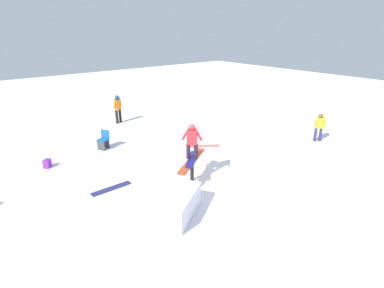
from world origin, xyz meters
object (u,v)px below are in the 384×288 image
at_px(loose_snowboard_navy, 111,188).
at_px(folding_chair, 104,140).
at_px(bystander_orange, 118,107).
at_px(loose_snowboard_coral, 204,146).
at_px(main_rider_on_rail, 192,142).
at_px(backpack_on_snow, 47,164).
at_px(rail_feature, 192,163).
at_px(bystander_yellow, 319,126).

relative_size(loose_snowboard_navy, folding_chair, 1.65).
height_order(bystander_orange, loose_snowboard_coral, bystander_orange).
bearing_deg(loose_snowboard_coral, main_rider_on_rail, 75.24).
bearing_deg(backpack_on_snow, loose_snowboard_coral, 111.83).
xyz_separation_m(bystander_orange, loose_snowboard_navy, (-3.76, -7.04, -0.92)).
bearing_deg(main_rider_on_rail, rail_feature, 0.00).
distance_m(bystander_orange, folding_chair, 4.13).
xyz_separation_m(rail_feature, bystander_yellow, (7.50, -0.71, 0.07)).
bearing_deg(loose_snowboard_navy, folding_chair, -111.27).
relative_size(bystander_orange, bystander_yellow, 1.17).
height_order(bystander_orange, folding_chair, bystander_orange).
bearing_deg(bystander_yellow, loose_snowboard_coral, -173.98).
height_order(bystander_yellow, backpack_on_snow, bystander_yellow).
bearing_deg(bystander_yellow, main_rider_on_rail, -147.61).
distance_m(rail_feature, bystander_orange, 8.46).
xyz_separation_m(folding_chair, backpack_on_snow, (-2.64, -0.45, -0.24)).
relative_size(bystander_yellow, backpack_on_snow, 4.16).
relative_size(main_rider_on_rail, bystander_orange, 0.81).
distance_m(main_rider_on_rail, backpack_on_snow, 6.14).
relative_size(bystander_yellow, loose_snowboard_coral, 0.96).
distance_m(loose_snowboard_navy, backpack_on_snow, 3.49).
bearing_deg(rail_feature, loose_snowboard_coral, 9.02).
relative_size(rail_feature, folding_chair, 2.35).
bearing_deg(backpack_on_snow, rail_feature, 81.22).
bearing_deg(bystander_orange, main_rider_on_rail, -121.67).
bearing_deg(bystander_orange, rail_feature, -121.67).
bearing_deg(main_rider_on_rail, loose_snowboard_coral, -1.56).
relative_size(main_rider_on_rail, bystander_yellow, 0.95).
xyz_separation_m(loose_snowboard_navy, backpack_on_snow, (-1.26, 3.25, 0.16)).
distance_m(bystander_yellow, folding_chair, 10.44).
bearing_deg(rail_feature, bystander_orange, 49.73).
distance_m(bystander_orange, loose_snowboard_navy, 8.03).
height_order(bystander_orange, backpack_on_snow, bystander_orange).
distance_m(folding_chair, backpack_on_snow, 2.69).
bearing_deg(loose_snowboard_coral, bystander_yellow, -177.79).
bearing_deg(rail_feature, main_rider_on_rail, 0.00).
height_order(loose_snowboard_navy, backpack_on_snow, backpack_on_snow).
distance_m(rail_feature, bystander_yellow, 7.53).
height_order(rail_feature, folding_chair, folding_chair).
bearing_deg(rail_feature, folding_chair, 71.19).
bearing_deg(loose_snowboard_navy, loose_snowboard_coral, -170.33).
height_order(rail_feature, backpack_on_snow, rail_feature).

